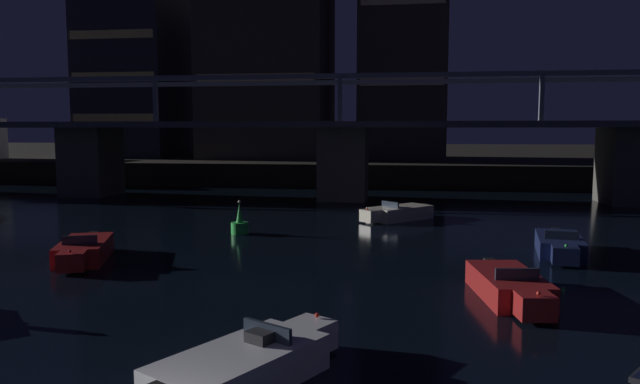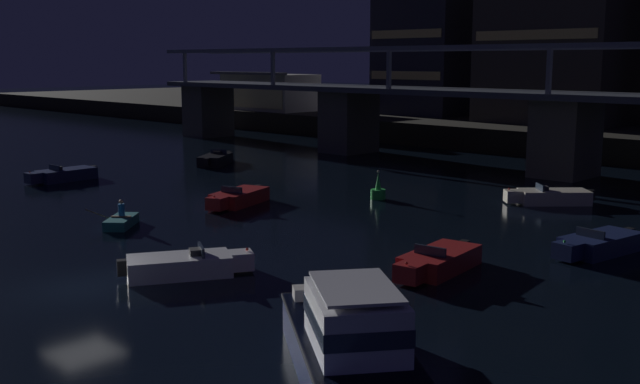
{
  "view_description": "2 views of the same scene",
  "coord_description": "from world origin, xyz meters",
  "px_view_note": "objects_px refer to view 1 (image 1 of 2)",
  "views": [
    {
      "loc": [
        4.55,
        -8.1,
        5.39
      ],
      "look_at": [
        0.23,
        22.7,
        2.11
      ],
      "focal_mm": 33.27,
      "sensor_mm": 36.0,
      "label": 1
    },
    {
      "loc": [
        24.64,
        -12.62,
        8.21
      ],
      "look_at": [
        -3.08,
        15.67,
        1.25
      ],
      "focal_mm": 41.93,
      "sensor_mm": 36.0,
      "label": 2
    }
  ],
  "objects_px": {
    "speedboat_mid_left": "(247,365)",
    "speedboat_mid_right": "(510,287)",
    "channel_buoy": "(240,225)",
    "river_bridge": "(344,147)",
    "tower_west_low": "(138,61)",
    "speedboat_near_center": "(398,213)",
    "speedboat_near_right": "(83,251)",
    "speedboat_far_right": "(560,246)"
  },
  "relations": [
    {
      "from": "speedboat_near_center",
      "to": "speedboat_far_right",
      "type": "relative_size",
      "value": 0.84
    },
    {
      "from": "channel_buoy",
      "to": "speedboat_far_right",
      "type": "bearing_deg",
      "value": -12.01
    },
    {
      "from": "tower_west_low",
      "to": "speedboat_far_right",
      "type": "bearing_deg",
      "value": -47.43
    },
    {
      "from": "river_bridge",
      "to": "speedboat_near_center",
      "type": "xyz_separation_m",
      "value": [
        4.29,
        -10.2,
        -3.65
      ]
    },
    {
      "from": "tower_west_low",
      "to": "speedboat_mid_left",
      "type": "relative_size",
      "value": 4.68
    },
    {
      "from": "tower_west_low",
      "to": "speedboat_near_center",
      "type": "distance_m",
      "value": 46.4
    },
    {
      "from": "river_bridge",
      "to": "speedboat_mid_right",
      "type": "relative_size",
      "value": 17.1
    },
    {
      "from": "river_bridge",
      "to": "tower_west_low",
      "type": "height_order",
      "value": "tower_west_low"
    },
    {
      "from": "speedboat_near_right",
      "to": "speedboat_mid_right",
      "type": "height_order",
      "value": "same"
    },
    {
      "from": "speedboat_near_right",
      "to": "channel_buoy",
      "type": "height_order",
      "value": "channel_buoy"
    },
    {
      "from": "speedboat_near_right",
      "to": "speedboat_mid_left",
      "type": "bearing_deg",
      "value": -47.41
    },
    {
      "from": "river_bridge",
      "to": "tower_west_low",
      "type": "relative_size",
      "value": 3.92
    },
    {
      "from": "speedboat_near_right",
      "to": "speedboat_near_center",
      "type": "bearing_deg",
      "value": 45.46
    },
    {
      "from": "speedboat_mid_left",
      "to": "speedboat_mid_right",
      "type": "xyz_separation_m",
      "value": [
        6.66,
        7.3,
        0.0
      ]
    },
    {
      "from": "speedboat_mid_left",
      "to": "channel_buoy",
      "type": "xyz_separation_m",
      "value": [
        -5.13,
        17.7,
        0.06
      ]
    },
    {
      "from": "speedboat_mid_right",
      "to": "channel_buoy",
      "type": "distance_m",
      "value": 15.72
    },
    {
      "from": "tower_west_low",
      "to": "speedboat_near_right",
      "type": "relative_size",
      "value": 4.46
    },
    {
      "from": "speedboat_near_right",
      "to": "speedboat_far_right",
      "type": "relative_size",
      "value": 0.98
    },
    {
      "from": "speedboat_near_center",
      "to": "speedboat_mid_right",
      "type": "distance_m",
      "value": 16.76
    },
    {
      "from": "tower_west_low",
      "to": "speedboat_near_right",
      "type": "xyz_separation_m",
      "value": [
        18.11,
        -45.05,
        -13.06
      ]
    },
    {
      "from": "river_bridge",
      "to": "channel_buoy",
      "type": "bearing_deg",
      "value": -103.22
    },
    {
      "from": "channel_buoy",
      "to": "tower_west_low",
      "type": "bearing_deg",
      "value": 120.94
    },
    {
      "from": "river_bridge",
      "to": "channel_buoy",
      "type": "relative_size",
      "value": 50.84
    },
    {
      "from": "speedboat_far_right",
      "to": "channel_buoy",
      "type": "xyz_separation_m",
      "value": [
        -15.09,
        3.21,
        0.06
      ]
    },
    {
      "from": "speedboat_mid_left",
      "to": "channel_buoy",
      "type": "relative_size",
      "value": 2.77
    },
    {
      "from": "speedboat_mid_right",
      "to": "speedboat_far_right",
      "type": "distance_m",
      "value": 7.91
    },
    {
      "from": "speedboat_near_center",
      "to": "speedboat_mid_right",
      "type": "relative_size",
      "value": 0.84
    },
    {
      "from": "tower_west_low",
      "to": "channel_buoy",
      "type": "bearing_deg",
      "value": -59.06
    },
    {
      "from": "speedboat_near_right",
      "to": "tower_west_low",
      "type": "bearing_deg",
      "value": 111.9
    },
    {
      "from": "speedboat_near_center",
      "to": "tower_west_low",
      "type": "bearing_deg",
      "value": 133.9
    },
    {
      "from": "speedboat_mid_left",
      "to": "channel_buoy",
      "type": "height_order",
      "value": "channel_buoy"
    },
    {
      "from": "tower_west_low",
      "to": "speedboat_mid_left",
      "type": "height_order",
      "value": "tower_west_low"
    },
    {
      "from": "speedboat_mid_left",
      "to": "speedboat_mid_right",
      "type": "bearing_deg",
      "value": 47.62
    },
    {
      "from": "river_bridge",
      "to": "speedboat_mid_left",
      "type": "distance_m",
      "value": 34.07
    },
    {
      "from": "speedboat_mid_right",
      "to": "channel_buoy",
      "type": "bearing_deg",
      "value": 138.58
    },
    {
      "from": "tower_west_low",
      "to": "speedboat_mid_right",
      "type": "distance_m",
      "value": 60.92
    },
    {
      "from": "speedboat_far_right",
      "to": "speedboat_near_center",
      "type": "bearing_deg",
      "value": 127.41
    },
    {
      "from": "speedboat_mid_right",
      "to": "speedboat_near_right",
      "type": "bearing_deg",
      "value": 168.41
    },
    {
      "from": "river_bridge",
      "to": "speedboat_near_center",
      "type": "distance_m",
      "value": 11.65
    },
    {
      "from": "speedboat_near_right",
      "to": "speedboat_far_right",
      "type": "bearing_deg",
      "value": 10.92
    },
    {
      "from": "tower_west_low",
      "to": "speedboat_mid_left",
      "type": "bearing_deg",
      "value": -63.38
    },
    {
      "from": "tower_west_low",
      "to": "speedboat_near_center",
      "type": "relative_size",
      "value": 5.19
    }
  ]
}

